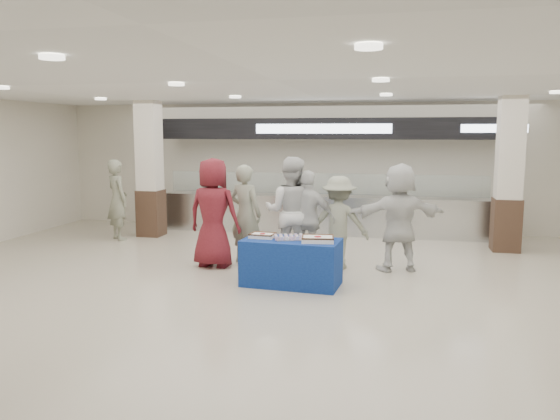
% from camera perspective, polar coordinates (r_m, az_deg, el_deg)
% --- Properties ---
extents(ground, '(14.00, 14.00, 0.00)m').
position_cam_1_polar(ground, '(8.35, -0.56, -9.02)').
color(ground, beige).
rests_on(ground, ground).
extents(serving_line, '(8.70, 0.85, 2.80)m').
position_cam_1_polar(serving_line, '(13.36, 4.61, 2.48)').
color(serving_line, silver).
rests_on(serving_line, ground).
extents(column_left, '(0.55, 0.55, 3.20)m').
position_cam_1_polar(column_left, '(13.33, -13.44, 3.87)').
color(column_left, '#372319').
rests_on(column_left, ground).
extents(column_right, '(0.55, 0.55, 3.20)m').
position_cam_1_polar(column_right, '(12.22, 22.77, 3.10)').
color(column_right, '#372319').
rests_on(column_right, ground).
extents(display_table, '(1.61, 0.90, 0.75)m').
position_cam_1_polar(display_table, '(8.87, 1.19, -5.49)').
color(display_table, navy).
rests_on(display_table, ground).
extents(sheet_cake_left, '(0.42, 0.34, 0.09)m').
position_cam_1_polar(sheet_cake_left, '(8.95, -1.83, -2.63)').
color(sheet_cake_left, white).
rests_on(sheet_cake_left, display_table).
extents(sheet_cake_right, '(0.55, 0.45, 0.10)m').
position_cam_1_polar(sheet_cake_right, '(8.63, 3.97, -3.00)').
color(sheet_cake_right, white).
rests_on(sheet_cake_right, display_table).
extents(cupcake_tray, '(0.49, 0.42, 0.07)m').
position_cam_1_polar(cupcake_tray, '(8.80, 0.93, -2.87)').
color(cupcake_tray, '#A0A1A5').
rests_on(cupcake_tray, display_table).
extents(civilian_maroon, '(1.04, 0.74, 2.00)m').
position_cam_1_polar(civilian_maroon, '(10.05, -6.97, -0.30)').
color(civilian_maroon, maroon).
rests_on(civilian_maroon, ground).
extents(soldier_a, '(0.80, 0.66, 1.87)m').
position_cam_1_polar(soldier_a, '(10.31, -3.63, -0.42)').
color(soldier_a, gray).
rests_on(soldier_a, ground).
extents(chef_tall, '(0.98, 0.77, 2.02)m').
position_cam_1_polar(chef_tall, '(10.05, 1.12, -0.19)').
color(chef_tall, silver).
rests_on(chef_tall, ground).
extents(chef_short, '(1.10, 0.58, 1.78)m').
position_cam_1_polar(chef_short, '(9.93, 2.97, -0.99)').
color(chef_short, silver).
rests_on(chef_short, ground).
extents(soldier_b, '(1.09, 0.64, 1.68)m').
position_cam_1_polar(soldier_b, '(9.95, 6.15, -1.31)').
color(soldier_b, gray).
rests_on(soldier_b, ground).
extents(civilian_white, '(1.88, 1.14, 1.93)m').
position_cam_1_polar(civilian_white, '(9.91, 12.31, -0.75)').
color(civilian_white, white).
rests_on(civilian_white, ground).
extents(soldier_bg, '(0.81, 0.77, 1.86)m').
position_cam_1_polar(soldier_bg, '(13.08, -16.62, 1.03)').
color(soldier_bg, gray).
rests_on(soldier_bg, ground).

